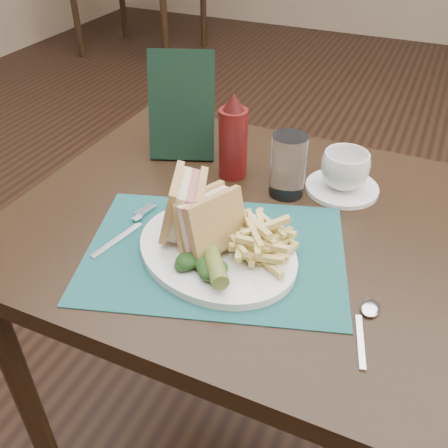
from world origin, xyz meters
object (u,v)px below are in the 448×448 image
object	(u,v)px
placemat	(215,252)
saucer	(342,188)
plate	(217,251)
drinking_glass	(288,166)
sandwich_half_a	(172,204)
coffee_cup	(345,170)
ketchup_bottle	(233,136)
check_presenter	(182,106)
table_bg_left	(141,3)
table_main	(244,343)
sandwich_half_b	(202,215)

from	to	relation	value
placemat	saucer	distance (m)	0.33
plate	drinking_glass	bearing A→B (deg)	100.03
sandwich_half_a	drinking_glass	bearing A→B (deg)	37.43
plate	coffee_cup	bearing A→B (deg)	84.39
drinking_glass	ketchup_bottle	distance (m)	0.13
coffee_cup	ketchup_bottle	size ratio (longest dim) A/B	0.53
saucer	coffee_cup	size ratio (longest dim) A/B	1.53
saucer	ketchup_bottle	distance (m)	0.25
ketchup_bottle	check_presenter	size ratio (longest dim) A/B	0.78
coffee_cup	check_presenter	distance (m)	0.38
table_bg_left	saucer	xyz separation A→B (m)	(2.16, -2.62, 0.38)
plate	saucer	bearing A→B (deg)	84.39
table_main	ketchup_bottle	xyz separation A→B (m)	(-0.09, 0.13, 0.47)
placemat	drinking_glass	world-z (taller)	drinking_glass
sandwich_half_a	saucer	size ratio (longest dim) A/B	0.75
saucer	check_presenter	xyz separation A→B (m)	(-0.38, 0.01, 0.11)
saucer	sandwich_half_a	bearing A→B (deg)	-130.39
coffee_cup	check_presenter	world-z (taller)	check_presenter
sandwich_half_a	ketchup_bottle	bearing A→B (deg)	67.02
table_main	plate	size ratio (longest dim) A/B	3.00
placemat	plate	distance (m)	0.01
sandwich_half_a	sandwich_half_b	distance (m)	0.06
sandwich_half_a	check_presenter	world-z (taller)	check_presenter
ketchup_bottle	sandwich_half_a	bearing A→B (deg)	-92.05
sandwich_half_b	drinking_glass	xyz separation A→B (m)	(0.08, 0.23, -0.01)
plate	check_presenter	world-z (taller)	check_presenter
placemat	table_main	bearing A→B (deg)	84.75
table_main	sandwich_half_b	xyz separation A→B (m)	(-0.04, -0.12, 0.45)
plate	sandwich_half_a	xyz separation A→B (m)	(-0.09, 0.01, 0.06)
sandwich_half_b	coffee_cup	bearing A→B (deg)	83.95
sandwich_half_a	drinking_glass	xyz separation A→B (m)	(0.14, 0.22, -0.01)
drinking_glass	coffee_cup	bearing A→B (deg)	29.73
coffee_cup	drinking_glass	world-z (taller)	drinking_glass
placemat	check_presenter	bearing A→B (deg)	126.19
sandwich_half_b	check_presenter	distance (m)	0.36
drinking_glass	check_presenter	bearing A→B (deg)	165.88
table_bg_left	ketchup_bottle	size ratio (longest dim) A/B	4.84
check_presenter	table_bg_left	bearing A→B (deg)	103.41
table_bg_left	sandwich_half_b	world-z (taller)	sandwich_half_b
placemat	ketchup_bottle	bearing A→B (deg)	106.74
plate	coffee_cup	size ratio (longest dim) A/B	3.07
plate	saucer	distance (m)	0.33
plate	sandwich_half_b	distance (m)	0.07
sandwich_half_a	saucer	world-z (taller)	sandwich_half_a
coffee_cup	ketchup_bottle	distance (m)	0.24
saucer	coffee_cup	bearing A→B (deg)	0.00
sandwich_half_a	ketchup_bottle	xyz separation A→B (m)	(0.01, 0.25, 0.02)
plate	sandwich_half_a	distance (m)	0.11
ketchup_bottle	drinking_glass	bearing A→B (deg)	-10.44
sandwich_half_b	ketchup_bottle	distance (m)	0.26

